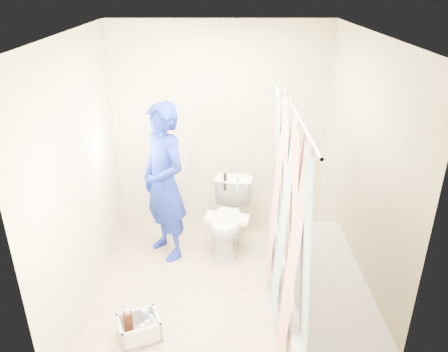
{
  "coord_description": "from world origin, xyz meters",
  "views": [
    {
      "loc": [
        0.02,
        -3.4,
        2.79
      ],
      "look_at": [
        0.04,
        0.41,
        1.04
      ],
      "focal_mm": 35.0,
      "sensor_mm": 36.0,
      "label": 1
    }
  ],
  "objects_px": {
    "bathtub": "(319,297)",
    "cleaning_caddy": "(141,329)",
    "plumber": "(164,183)",
    "toilet": "(229,218)"
  },
  "relations": [
    {
      "from": "bathtub",
      "to": "cleaning_caddy",
      "type": "distance_m",
      "value": 1.54
    },
    {
      "from": "cleaning_caddy",
      "to": "bathtub",
      "type": "bearing_deg",
      "value": -15.44
    },
    {
      "from": "bathtub",
      "to": "plumber",
      "type": "bearing_deg",
      "value": 143.0
    },
    {
      "from": "cleaning_caddy",
      "to": "toilet",
      "type": "bearing_deg",
      "value": 38.41
    },
    {
      "from": "plumber",
      "to": "cleaning_caddy",
      "type": "height_order",
      "value": "plumber"
    },
    {
      "from": "bathtub",
      "to": "cleaning_caddy",
      "type": "bearing_deg",
      "value": -173.27
    },
    {
      "from": "plumber",
      "to": "cleaning_caddy",
      "type": "xyz_separation_m",
      "value": [
        -0.09,
        -1.26,
        -0.75
      ]
    },
    {
      "from": "cleaning_caddy",
      "to": "plumber",
      "type": "bearing_deg",
      "value": 63.63
    },
    {
      "from": "toilet",
      "to": "plumber",
      "type": "distance_m",
      "value": 0.82
    },
    {
      "from": "plumber",
      "to": "toilet",
      "type": "bearing_deg",
      "value": 58.8
    }
  ]
}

